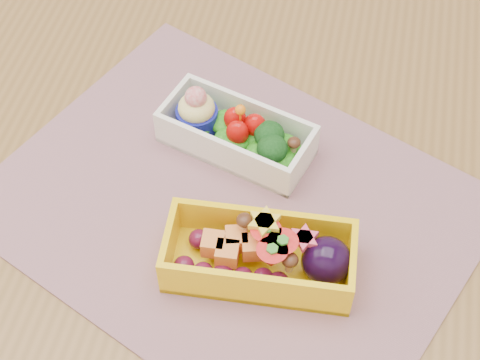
% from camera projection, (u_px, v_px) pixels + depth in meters
% --- Properties ---
extents(table, '(1.20, 0.80, 0.75)m').
position_uv_depth(table, '(227.00, 237.00, 0.81)').
color(table, brown).
rests_on(table, ground).
extents(placemat, '(0.54, 0.49, 0.00)m').
position_uv_depth(placemat, '(231.00, 207.00, 0.72)').
color(placemat, '#9B6B72').
rests_on(placemat, table).
extents(bento_white, '(0.17, 0.11, 0.06)m').
position_uv_depth(bento_white, '(236.00, 133.00, 0.74)').
color(bento_white, white).
rests_on(bento_white, placemat).
extents(bento_yellow, '(0.17, 0.08, 0.06)m').
position_uv_depth(bento_yellow, '(264.00, 256.00, 0.65)').
color(bento_yellow, yellow).
rests_on(bento_yellow, placemat).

